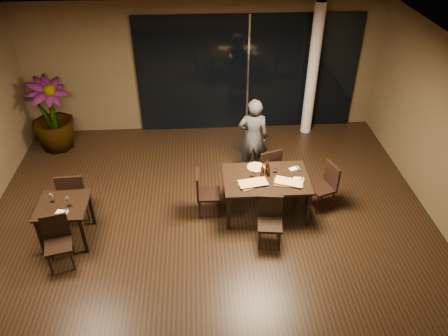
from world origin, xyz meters
TOP-DOWN VIEW (x-y plane):
  - ground at (0.00, 0.00)m, footprint 8.00×8.00m
  - wall_back at (0.00, 4.05)m, footprint 8.00×0.10m
  - ceiling at (0.00, 0.00)m, footprint 8.00×8.00m
  - window_panel at (1.00, 3.96)m, footprint 5.00×0.06m
  - column at (2.40, 3.65)m, footprint 0.24×0.24m
  - main_table at (1.00, 0.80)m, footprint 1.50×1.00m
  - side_table at (-2.40, 0.30)m, footprint 0.80×0.80m
  - chair_main_far at (1.14, 1.45)m, footprint 0.55×0.55m
  - chair_main_near at (0.97, 0.05)m, footprint 0.44×0.44m
  - chair_main_left at (-0.10, 0.82)m, footprint 0.42×0.42m
  - chair_main_right at (2.12, 0.90)m, footprint 0.52×0.52m
  - chair_side_far at (-2.36, 0.82)m, footprint 0.48×0.48m
  - chair_side_near at (-2.41, -0.22)m, footprint 0.49×0.49m
  - diner at (0.91, 2.07)m, footprint 0.58×0.41m
  - potted_plant at (-3.32, 3.28)m, footprint 1.25×1.25m
  - pizza_board_left at (0.75, 0.64)m, footprint 0.55×0.44m
  - pizza_board_right at (1.37, 0.62)m, footprint 0.54×0.35m
  - oblong_pizza_left at (0.75, 0.64)m, footprint 0.51×0.31m
  - oblong_pizza_right at (1.37, 0.62)m, footprint 0.50×0.36m
  - round_pizza at (0.86, 1.12)m, footprint 0.31×0.31m
  - bottle_a at (0.93, 0.81)m, footprint 0.06×0.06m
  - bottle_b at (1.04, 0.86)m, footprint 0.05×0.05m
  - bottle_c at (1.03, 0.93)m, footprint 0.06×0.06m
  - tumbler_left at (0.76, 0.86)m, footprint 0.07×0.07m
  - tumbler_right at (1.18, 0.96)m, footprint 0.07×0.07m
  - napkin_near at (1.56, 0.72)m, footprint 0.19×0.13m
  - napkin_far at (1.55, 1.04)m, footprint 0.20×0.16m
  - wine_glass_a at (-2.57, 0.37)m, footprint 0.08×0.08m
  - wine_glass_b at (-2.28, 0.25)m, footprint 0.08×0.08m
  - side_napkin at (-2.36, 0.09)m, footprint 0.20×0.14m

SIDE VIEW (x-z plane):
  - ground at x=0.00m, z-range 0.00..0.00m
  - chair_main_near at x=0.97m, z-range 0.05..0.91m
  - chair_side_near at x=-2.41m, z-range 0.05..0.93m
  - chair_main_left at x=-0.10m, z-range 0.05..0.93m
  - chair_main_right at x=2.12m, z-range 0.05..0.93m
  - chair_main_far at x=1.14m, z-range 0.06..1.00m
  - chair_side_far at x=-2.36m, z-range 0.06..1.06m
  - side_table at x=-2.40m, z-range 0.25..1.00m
  - main_table at x=1.00m, z-range 0.30..1.05m
  - pizza_board_left at x=0.75m, z-range 0.75..0.76m
  - pizza_board_right at x=1.37m, z-range 0.75..0.76m
  - round_pizza at x=0.86m, z-range 0.75..0.76m
  - napkin_near at x=1.56m, z-range 0.75..0.76m
  - napkin_far at x=1.55m, z-range 0.75..0.76m
  - side_napkin at x=-2.36m, z-range 0.75..0.76m
  - oblong_pizza_left at x=0.75m, z-range 0.77..0.78m
  - oblong_pizza_right at x=1.37m, z-range 0.77..0.78m
  - tumbler_right at x=1.18m, z-range 0.75..0.84m
  - tumbler_left at x=0.76m, z-range 0.75..0.84m
  - potted_plant at x=-3.32m, z-range 0.00..1.63m
  - diner at x=0.91m, z-range 0.00..1.65m
  - wine_glass_a at x=-2.57m, z-range 0.75..0.92m
  - wine_glass_b at x=-2.28m, z-range 0.75..0.94m
  - bottle_b at x=1.04m, z-range 0.75..1.00m
  - bottle_a at x=0.93m, z-range 0.75..1.04m
  - bottle_c at x=1.03m, z-range 0.75..1.04m
  - window_panel at x=1.00m, z-range 0.00..2.70m
  - wall_back at x=0.00m, z-range 0.00..3.00m
  - column at x=2.40m, z-range 0.00..3.00m
  - ceiling at x=0.00m, z-range 3.00..3.04m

